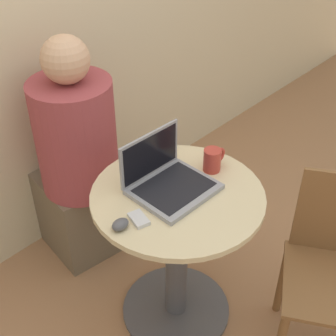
# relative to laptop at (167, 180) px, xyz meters

# --- Properties ---
(ground_plane) EXTENTS (12.00, 12.00, 0.00)m
(ground_plane) POSITION_rel_laptop_xyz_m (0.00, -0.06, -0.77)
(ground_plane) COLOR #9E704C
(round_table) EXTENTS (0.69, 0.69, 0.73)m
(round_table) POSITION_rel_laptop_xyz_m (0.00, -0.06, -0.31)
(round_table) COLOR #4C4C51
(round_table) RESTS_ON ground_plane
(laptop) EXTENTS (0.31, 0.28, 0.21)m
(laptop) POSITION_rel_laptop_xyz_m (0.00, 0.00, 0.00)
(laptop) COLOR gray
(laptop) RESTS_ON round_table
(cell_phone) EXTENTS (0.07, 0.10, 0.02)m
(cell_phone) POSITION_rel_laptop_xyz_m (-0.21, -0.05, -0.03)
(cell_phone) COLOR silver
(cell_phone) RESTS_ON round_table
(computer_mouse) EXTENTS (0.07, 0.05, 0.04)m
(computer_mouse) POSITION_rel_laptop_xyz_m (-0.28, -0.04, -0.02)
(computer_mouse) COLOR #4C4C51
(computer_mouse) RESTS_ON round_table
(coffee_cup) EXTENTS (0.12, 0.07, 0.10)m
(coffee_cup) POSITION_rel_laptop_xyz_m (0.22, -0.05, 0.01)
(coffee_cup) COLOR #B2382D
(coffee_cup) RESTS_ON round_table
(chair_empty) EXTENTS (0.54, 0.54, 0.84)m
(chair_empty) POSITION_rel_laptop_xyz_m (0.33, -0.62, -0.33)
(chair_empty) COLOR brown
(chair_empty) RESTS_ON ground_plane
(person_seated) EXTENTS (0.43, 0.61, 1.21)m
(person_seated) POSITION_rel_laptop_xyz_m (0.00, 0.63, -0.27)
(person_seated) COLOR brown
(person_seated) RESTS_ON ground_plane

